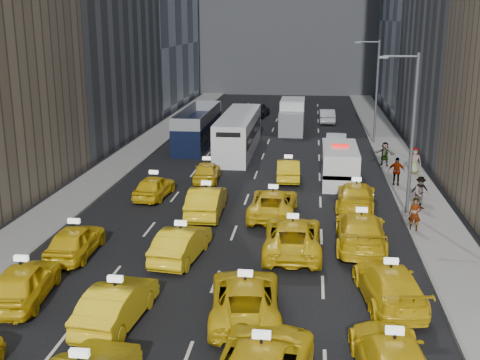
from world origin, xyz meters
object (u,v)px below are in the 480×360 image
object	(u,v)px
taxi_3	(393,359)
city_bus	(239,133)
pedestrian_0	(415,214)
box_truck	(292,116)
nypd_van	(340,165)
double_decker	(198,128)

from	to	relation	value
taxi_3	city_bus	size ratio (longest dim) A/B	0.42
taxi_3	pedestrian_0	distance (m)	13.87
city_bus	box_truck	world-z (taller)	city_bus
nypd_van	city_bus	world-z (taller)	city_bus
double_decker	city_bus	size ratio (longest dim) A/B	0.88
box_truck	taxi_3	bearing A→B (deg)	-76.81
taxi_3	nypd_van	distance (m)	23.30
taxi_3	city_bus	distance (m)	32.95
box_truck	pedestrian_0	xyz separation A→B (m)	(7.33, -28.07, -0.49)
city_bus	pedestrian_0	world-z (taller)	city_bus
taxi_3	nypd_van	world-z (taller)	nypd_van
nypd_van	box_truck	xyz separation A→B (m)	(-3.88, 18.38, 0.33)
city_bus	taxi_3	bearing A→B (deg)	-71.20
box_truck	city_bus	bearing A→B (deg)	-105.33
taxi_3	pedestrian_0	bearing A→B (deg)	-106.31
nypd_van	box_truck	bearing A→B (deg)	109.48
double_decker	city_bus	xyz separation A→B (m)	(3.87, -2.41, 0.02)
taxi_3	box_truck	size ratio (longest dim) A/B	0.75
taxi_3	city_bus	xyz separation A→B (m)	(-8.62, 31.79, 0.82)
box_truck	double_decker	bearing A→B (deg)	-129.76
box_truck	pedestrian_0	world-z (taller)	box_truck
taxi_3	box_truck	bearing A→B (deg)	-88.62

